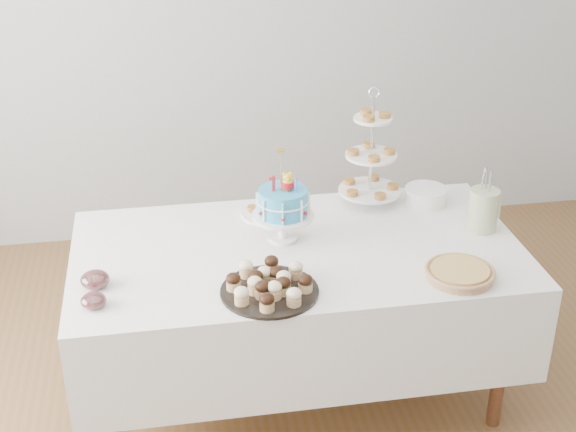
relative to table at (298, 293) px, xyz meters
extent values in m
cube|color=#ADB0B3|center=(0.00, 1.70, 0.81)|extent=(5.00, 0.04, 2.70)
cube|color=white|center=(0.00, 0.00, 0.00)|extent=(1.92, 1.02, 0.45)
cylinder|color=brown|center=(-0.82, -0.37, -0.21)|extent=(0.06, 0.06, 0.67)
cylinder|color=brown|center=(0.82, -0.37, -0.21)|extent=(0.06, 0.06, 0.67)
cylinder|color=brown|center=(-0.82, 0.37, -0.21)|extent=(0.06, 0.06, 0.67)
cylinder|color=brown|center=(0.82, 0.37, -0.21)|extent=(0.06, 0.06, 0.67)
cylinder|color=#33A3DD|center=(-0.05, 0.08, 0.41)|extent=(0.21, 0.21, 0.11)
torus|color=white|center=(-0.05, 0.08, 0.42)|extent=(0.22, 0.22, 0.01)
cube|color=red|center=(-0.09, 0.08, 0.50)|extent=(0.02, 0.02, 0.07)
cylinder|color=blue|center=(0.00, 0.04, 0.50)|extent=(0.01, 0.01, 0.07)
cylinder|color=silver|center=(-0.05, 0.11, 0.55)|extent=(0.00, 0.00, 0.16)
cylinder|color=gold|center=(-0.05, 0.11, 0.64)|extent=(0.04, 0.04, 0.01)
cylinder|color=black|center=(-0.17, -0.33, 0.23)|extent=(0.39, 0.39, 0.01)
ellipsoid|color=black|center=(-0.25, -0.33, 0.29)|extent=(0.06, 0.06, 0.04)
ellipsoid|color=#FCEAC3|center=(-0.10, -0.33, 0.29)|extent=(0.06, 0.06, 0.04)
cylinder|color=tan|center=(0.59, -0.36, 0.24)|extent=(0.27, 0.27, 0.03)
cylinder|color=#BB8948|center=(0.59, -0.36, 0.26)|extent=(0.23, 0.23, 0.02)
torus|color=tan|center=(0.59, -0.36, 0.26)|extent=(0.28, 0.28, 0.02)
cylinder|color=silver|center=(0.42, 0.38, 0.49)|extent=(0.01, 0.01, 0.53)
cylinder|color=white|center=(0.42, 0.38, 0.29)|extent=(0.30, 0.30, 0.01)
cylinder|color=white|center=(0.42, 0.38, 0.47)|extent=(0.24, 0.24, 0.01)
cylinder|color=white|center=(0.42, 0.38, 0.65)|extent=(0.18, 0.18, 0.01)
torus|color=silver|center=(0.42, 0.38, 0.77)|extent=(0.05, 0.01, 0.05)
cylinder|color=white|center=(0.68, 0.33, 0.27)|extent=(0.20, 0.20, 0.08)
cylinder|color=white|center=(-0.08, 0.33, 0.23)|extent=(0.25, 0.25, 0.01)
ellipsoid|color=silver|center=(-0.84, -0.32, 0.26)|extent=(0.10, 0.10, 0.06)
cylinder|color=#630908|center=(-0.84, -0.32, 0.25)|extent=(0.07, 0.07, 0.03)
ellipsoid|color=silver|center=(-0.84, -0.17, 0.26)|extent=(0.11, 0.11, 0.07)
cylinder|color=#630908|center=(-0.84, -0.17, 0.25)|extent=(0.08, 0.08, 0.03)
cylinder|color=beige|center=(0.84, 0.03, 0.32)|extent=(0.13, 0.13, 0.19)
cylinder|color=beige|center=(0.90, 0.01, 0.34)|extent=(0.01, 0.01, 0.10)
camera|label=1|loc=(-0.55, -2.94, 1.90)|focal=50.00mm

